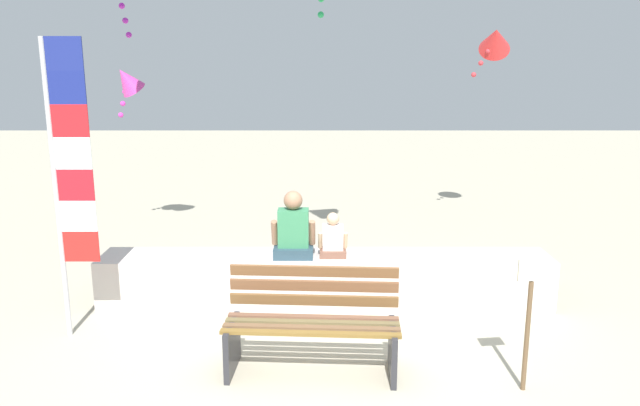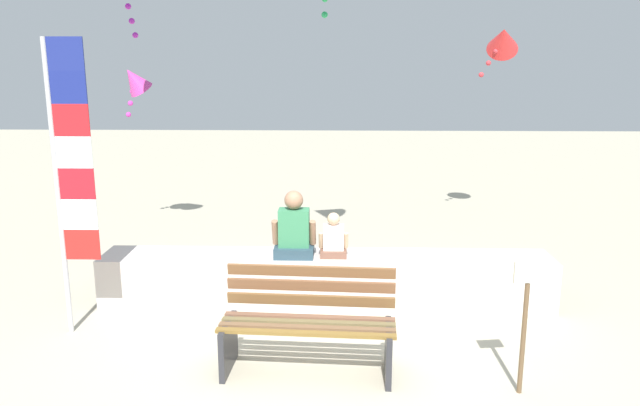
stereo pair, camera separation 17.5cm
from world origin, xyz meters
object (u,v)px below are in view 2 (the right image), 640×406
object	(u,v)px
person_child	(333,239)
person_adult	(294,231)
kite_magenta	(134,80)
park_bench	(308,325)
flag_banner	(68,168)
kite_red	(503,40)
sign_post	(525,315)

from	to	relation	value
person_child	person_adult	bearing A→B (deg)	-179.96
person_child	kite_magenta	distance (m)	4.46
park_bench	kite_magenta	size ratio (longest dim) A/B	1.86
park_bench	person_adult	distance (m)	1.57
park_bench	flag_banner	xyz separation A→B (m)	(-2.33, 0.69, 1.28)
kite_magenta	park_bench	bearing A→B (deg)	-56.60
park_bench	kite_magenta	distance (m)	5.53
park_bench	person_child	distance (m)	1.55
flag_banner	person_adult	bearing A→B (deg)	20.73
flag_banner	kite_red	bearing A→B (deg)	38.68
person_child	kite_red	xyz separation A→B (m)	(2.59, 3.32, 2.27)
park_bench	person_child	bearing A→B (deg)	81.96
person_child	flag_banner	distance (m)	2.82
person_child	sign_post	xyz separation A→B (m)	(1.56, -1.86, -0.08)
park_bench	kite_magenta	xyz separation A→B (m)	(-2.83, 4.30, 2.01)
person_child	park_bench	bearing A→B (deg)	-98.04
sign_post	flag_banner	bearing A→B (deg)	165.53
person_child	flag_banner	size ratio (longest dim) A/B	0.17
flag_banner	person_child	bearing A→B (deg)	17.41
flag_banner	kite_red	distance (m)	6.72
person_child	sign_post	size ratio (longest dim) A/B	0.44
kite_red	sign_post	size ratio (longest dim) A/B	0.79
kite_red	sign_post	distance (m)	5.78
flag_banner	kite_magenta	world-z (taller)	flag_banner
person_adult	kite_magenta	size ratio (longest dim) A/B	0.88
kite_red	sign_post	world-z (taller)	kite_red
park_bench	kite_red	world-z (taller)	kite_red
park_bench	flag_banner	bearing A→B (deg)	163.44
person_adult	kite_red	bearing A→B (deg)	47.57
flag_banner	sign_post	size ratio (longest dim) A/B	2.54
park_bench	person_adult	xyz separation A→B (m)	(-0.23, 1.49, 0.45)
flag_banner	kite_magenta	bearing A→B (deg)	97.90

